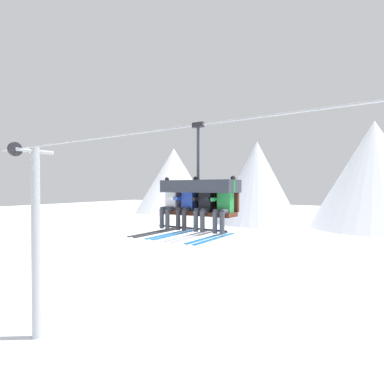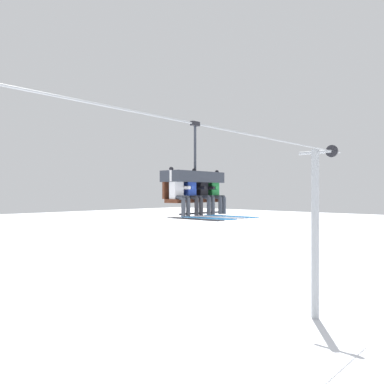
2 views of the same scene
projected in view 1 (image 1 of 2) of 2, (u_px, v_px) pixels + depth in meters
mountain_peak_west at (174, 180)px, 74.78m from camera, size 19.17×19.17×15.95m
mountain_peak_central at (257, 182)px, 52.65m from camera, size 14.69×14.69×14.35m
mountain_peak_east at (374, 175)px, 45.10m from camera, size 18.47×18.47×16.35m
lift_tower_near at (35, 238)px, 12.52m from camera, size 0.36×1.88×8.13m
lift_cable at (213, 123)px, 6.97m from camera, size 19.81×0.05×0.05m
chairlift_chair at (200, 192)px, 7.28m from camera, size 1.91×0.74×2.53m
skier_white at (170, 203)px, 7.51m from camera, size 0.48×1.70×1.34m
skier_blue at (186, 203)px, 7.23m from camera, size 0.48×1.70×1.34m
skier_black at (204, 205)px, 6.96m from camera, size 0.46×1.70×1.23m
skier_green at (223, 205)px, 6.69m from camera, size 0.48×1.70×1.34m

